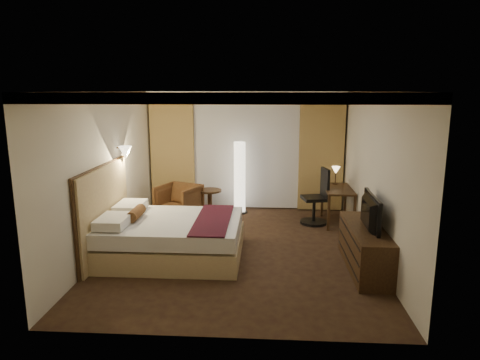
# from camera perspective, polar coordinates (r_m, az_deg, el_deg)

# --- Properties ---
(floor) EXTENTS (4.50, 5.50, 0.01)m
(floor) POSITION_cam_1_polar(r_m,az_deg,el_deg) (7.58, -0.19, -9.17)
(floor) COLOR black
(floor) RESTS_ON ground
(ceiling) EXTENTS (4.50, 5.50, 0.01)m
(ceiling) POSITION_cam_1_polar(r_m,az_deg,el_deg) (7.07, -0.21, 11.70)
(ceiling) COLOR white
(ceiling) RESTS_ON back_wall
(back_wall) EXTENTS (4.50, 0.02, 2.70)m
(back_wall) POSITION_cam_1_polar(r_m,az_deg,el_deg) (9.91, 0.86, 3.92)
(back_wall) COLOR beige
(back_wall) RESTS_ON floor
(left_wall) EXTENTS (0.02, 5.50, 2.70)m
(left_wall) POSITION_cam_1_polar(r_m,az_deg,el_deg) (7.69, -17.18, 1.07)
(left_wall) COLOR beige
(left_wall) RESTS_ON floor
(right_wall) EXTENTS (0.02, 5.50, 2.70)m
(right_wall) POSITION_cam_1_polar(r_m,az_deg,el_deg) (7.41, 17.45, 0.65)
(right_wall) COLOR beige
(right_wall) RESTS_ON floor
(crown_molding) EXTENTS (4.50, 5.50, 0.12)m
(crown_molding) POSITION_cam_1_polar(r_m,az_deg,el_deg) (7.07, -0.21, 11.22)
(crown_molding) COLOR black
(crown_molding) RESTS_ON ceiling
(soffit) EXTENTS (4.50, 0.50, 0.20)m
(soffit) POSITION_cam_1_polar(r_m,az_deg,el_deg) (9.57, 0.81, 11.14)
(soffit) COLOR white
(soffit) RESTS_ON ceiling
(curtain_sheer) EXTENTS (2.48, 0.04, 2.45)m
(curtain_sheer) POSITION_cam_1_polar(r_m,az_deg,el_deg) (9.85, 0.84, 3.28)
(curtain_sheer) COLOR silver
(curtain_sheer) RESTS_ON back_wall
(curtain_left_drape) EXTENTS (1.00, 0.14, 2.45)m
(curtain_left_drape) POSITION_cam_1_polar(r_m,az_deg,el_deg) (10.02, -8.96, 3.28)
(curtain_left_drape) COLOR tan
(curtain_left_drape) RESTS_ON back_wall
(curtain_right_drape) EXTENTS (1.00, 0.14, 2.45)m
(curtain_right_drape) POSITION_cam_1_polar(r_m,az_deg,el_deg) (9.86, 10.75, 3.07)
(curtain_right_drape) COLOR tan
(curtain_right_drape) RESTS_ON back_wall
(wall_sconce) EXTENTS (0.24, 0.24, 0.24)m
(wall_sconce) POSITION_cam_1_polar(r_m,az_deg,el_deg) (8.04, -15.03, 3.59)
(wall_sconce) COLOR white
(wall_sconce) RESTS_ON left_wall
(bed) EXTENTS (2.25, 1.75, 0.66)m
(bed) POSITION_cam_1_polar(r_m,az_deg,el_deg) (7.24, -8.92, -7.56)
(bed) COLOR white
(bed) RESTS_ON floor
(headboard) EXTENTS (0.12, 2.05, 1.50)m
(headboard) POSITION_cam_1_polar(r_m,az_deg,el_deg) (7.44, -17.61, -4.05)
(headboard) COLOR tan
(headboard) RESTS_ON floor
(armchair) EXTENTS (1.03, 1.00, 0.82)m
(armchair) POSITION_cam_1_polar(r_m,az_deg,el_deg) (9.28, -8.19, -2.68)
(armchair) COLOR #4F2C17
(armchair) RESTS_ON floor
(side_table) EXTENTS (0.52, 0.52, 0.57)m
(side_table) POSITION_cam_1_polar(r_m,az_deg,el_deg) (9.51, -4.03, -2.99)
(side_table) COLOR black
(side_table) RESTS_ON floor
(floor_lamp) EXTENTS (0.34, 0.34, 1.62)m
(floor_lamp) POSITION_cam_1_polar(r_m,az_deg,el_deg) (9.54, -0.04, 0.33)
(floor_lamp) COLOR white
(floor_lamp) RESTS_ON floor
(desk) EXTENTS (0.55, 1.10, 0.75)m
(desk) POSITION_cam_1_polar(r_m,az_deg,el_deg) (9.11, 12.86, -3.36)
(desk) COLOR black
(desk) RESTS_ON floor
(desk_lamp) EXTENTS (0.18, 0.18, 0.34)m
(desk_lamp) POSITION_cam_1_polar(r_m,az_deg,el_deg) (9.37, 12.63, 0.50)
(desk_lamp) COLOR #FFD899
(desk_lamp) RESTS_ON desk
(office_chair) EXTENTS (0.66, 0.66, 1.17)m
(office_chair) POSITION_cam_1_polar(r_m,az_deg,el_deg) (8.94, 9.89, -2.15)
(office_chair) COLOR black
(office_chair) RESTS_ON floor
(dresser) EXTENTS (0.50, 1.74, 0.68)m
(dresser) POSITION_cam_1_polar(r_m,az_deg,el_deg) (6.95, 16.29, -8.68)
(dresser) COLOR black
(dresser) RESTS_ON floor
(television) EXTENTS (0.61, 1.03, 0.13)m
(television) POSITION_cam_1_polar(r_m,az_deg,el_deg) (6.75, 16.34, -3.66)
(television) COLOR black
(television) RESTS_ON dresser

